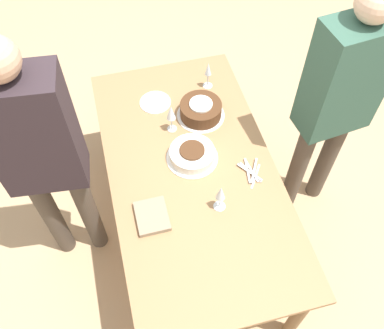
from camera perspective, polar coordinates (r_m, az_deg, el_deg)
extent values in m
plane|color=tan|center=(3.03, 0.00, -8.45)|extent=(12.00, 12.00, 0.00)
cube|color=#9E754C|center=(2.42, 0.00, -0.89)|extent=(1.78, 0.93, 0.03)
cylinder|color=brown|center=(2.52, 14.08, -18.73)|extent=(0.07, 0.07, 0.69)
cylinder|color=brown|center=(3.26, 3.10, 8.41)|extent=(0.07, 0.07, 0.69)
cylinder|color=brown|center=(3.18, -10.58, 5.74)|extent=(0.07, 0.07, 0.69)
cylinder|color=white|center=(2.45, 0.01, 0.94)|extent=(0.30, 0.30, 0.01)
cylinder|color=silver|center=(2.42, 0.01, 1.40)|extent=(0.26, 0.26, 0.06)
cylinder|color=#4C2D19|center=(2.39, 0.01, 1.93)|extent=(0.14, 0.14, 0.01)
cylinder|color=white|center=(2.66, 1.16, 6.59)|extent=(0.29, 0.29, 0.01)
cylinder|color=#4C2D19|center=(2.62, 1.18, 7.30)|extent=(0.25, 0.25, 0.09)
cylinder|color=silver|center=(2.58, 1.20, 8.07)|extent=(0.14, 0.14, 0.01)
cylinder|color=silver|center=(2.59, -2.68, 4.79)|extent=(0.06, 0.06, 0.00)
cylinder|color=silver|center=(2.55, -2.73, 5.51)|extent=(0.01, 0.01, 0.10)
cone|color=silver|center=(2.48, -2.82, 6.99)|extent=(0.05, 0.05, 0.10)
cylinder|color=silver|center=(2.83, 2.09, 10.44)|extent=(0.06, 0.06, 0.00)
cylinder|color=silver|center=(2.80, 2.12, 11.21)|extent=(0.01, 0.01, 0.10)
cone|color=silver|center=(2.73, 2.18, 12.65)|extent=(0.04, 0.04, 0.09)
cylinder|color=silver|center=(2.28, 3.67, -5.58)|extent=(0.06, 0.06, 0.00)
cylinder|color=silver|center=(2.24, 3.73, -4.98)|extent=(0.01, 0.01, 0.09)
cone|color=silver|center=(2.16, 3.86, -3.75)|extent=(0.05, 0.05, 0.09)
cylinder|color=silver|center=(2.74, -4.92, 8.26)|extent=(0.20, 0.20, 0.01)
cube|color=silver|center=(2.40, 8.46, -1.56)|extent=(0.15, 0.11, 0.00)
cube|color=silver|center=(2.41, 7.83, -1.02)|extent=(0.16, 0.08, 0.00)
cube|color=silver|center=(2.42, 7.90, -0.73)|extent=(0.17, 0.04, 0.00)
cube|color=silver|center=(2.41, 7.41, -0.78)|extent=(0.17, 0.04, 0.00)
cube|color=silver|center=(2.40, 7.71, -1.01)|extent=(0.15, 0.11, 0.00)
cube|color=silver|center=(2.41, 8.29, -0.76)|extent=(0.16, 0.09, 0.00)
cube|color=gray|center=(2.24, -5.35, -6.90)|extent=(0.20, 0.16, 0.03)
cylinder|color=#4C4238|center=(2.98, 17.56, 0.84)|extent=(0.11, 0.11, 0.82)
cylinder|color=#4C4238|center=(2.88, 13.93, -0.42)|extent=(0.11, 0.11, 0.82)
cube|color=#335647|center=(2.38, 19.89, 10.80)|extent=(0.27, 0.42, 0.69)
sphere|color=#DBB293|center=(2.12, 23.37, 19.19)|extent=(0.19, 0.19, 0.19)
cylinder|color=#4C4238|center=(2.74, -18.22, -6.48)|extent=(0.11, 0.11, 0.83)
cylinder|color=#4C4238|center=(2.69, -13.67, -6.01)|extent=(0.11, 0.11, 0.83)
cube|color=#2D2328|center=(2.11, -20.62, 3.88)|extent=(0.26, 0.42, 0.69)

